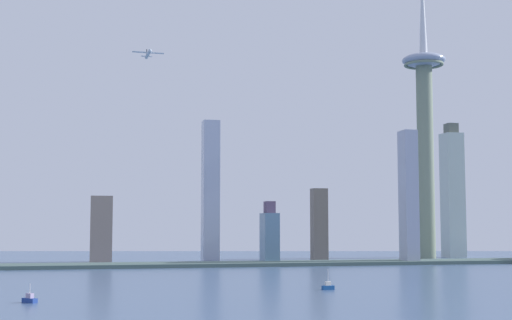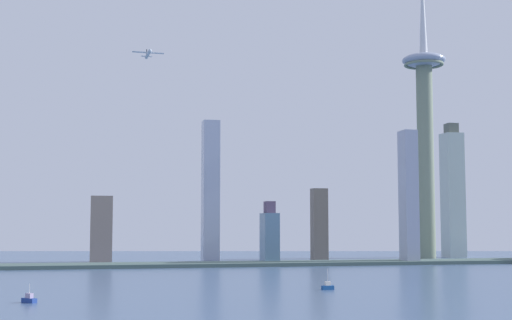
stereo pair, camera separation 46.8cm
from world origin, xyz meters
The scene contains 11 objects.
waterfront_pier centered at (0.00, 543.11, 1.53)m, with size 713.45×48.26×3.06m, color #465B57.
observation_tower centered at (217.48, 585.40, 143.93)m, with size 43.00×43.00×303.74m.
skyscraper_0 centered at (283.14, 656.08, 70.28)m, with size 19.81×21.41×147.49m.
skyscraper_1 centered at (-95.66, 639.75, 31.45)m, with size 20.58×22.50×62.89m.
skyscraper_2 centered at (53.72, 569.31, 25.16)m, with size 13.69×22.51×56.70m.
skyscraper_3 centered at (2.01, 588.19, 65.99)m, with size 15.15×16.37×131.98m.
skyscraper_4 centered at (120.81, 630.52, 36.09)m, with size 15.37×12.44×72.17m.
skyscraper_6 centered at (177.93, 540.55, 60.96)m, with size 12.60×17.68×121.92m.
boat_1 centered at (-133.49, 263.88, 1.56)m, with size 7.32×7.81×8.48m.
boat_2 centered at (18.84, 297.85, 1.67)m, with size 6.89×3.09×11.08m.
airplane centered at (-62.65, 514.22, 175.61)m, with size 25.93×26.22×7.81m.
Camera 1 is at (-108.96, -85.80, 34.61)m, focal length 51.70 mm.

